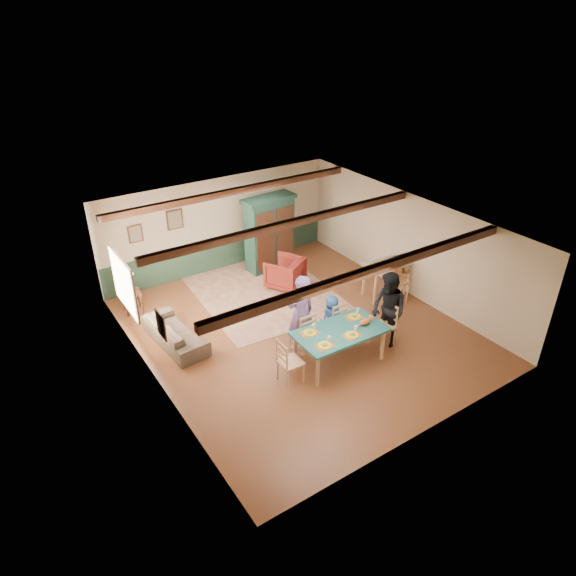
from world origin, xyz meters
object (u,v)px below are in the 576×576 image
person_child (332,317)px  cat (365,321)px  dining_table (339,346)px  person_man (301,313)px  dining_chair_far_right (334,320)px  person_woman (388,310)px  table_lamp (129,283)px  sofa (175,333)px  bar_stool_right (402,276)px  dining_chair_end_left (291,361)px  counter_table (385,279)px  dining_chair_end_right (383,325)px  dining_chair_far_left (303,331)px  armoire (270,233)px  armchair (285,273)px  bar_stool_left (400,286)px  end_table (132,302)px

person_child → cat: size_ratio=2.79×
dining_table → person_man: bearing=115.2°
dining_chair_far_right → cat: 0.98m
person_woman → table_lamp: 6.31m
sofa → bar_stool_right: size_ratio=1.77×
dining_chair_end_left → counter_table: (4.07, 1.60, -0.04)m
dining_table → dining_chair_end_right: dining_chair_end_right is taller
dining_chair_end_right → table_lamp: size_ratio=2.00×
table_lamp → counter_table: size_ratio=0.45×
dining_chair_far_left → armoire: size_ratio=0.47×
dining_table → dining_chair_end_right: (1.24, -0.03, 0.11)m
dining_chair_far_left → dining_chair_end_left: same height
dining_chair_end_left → armchair: 4.06m
person_child → bar_stool_left: size_ratio=1.04×
person_child → armchair: bearing=-98.0°
person_child → counter_table: bearing=-160.4°
counter_table → bar_stool_right: (0.38, -0.22, 0.08)m
dining_table → table_lamp: (-3.05, 4.49, 0.41)m
dining_chair_end_left → bar_stool_right: (4.46, 1.38, 0.04)m
dining_chair_far_left → bar_stool_right: size_ratio=0.93×
armoire → counter_table: armoire is taller
dining_chair_end_left → end_table: bearing=23.5°
dining_chair_end_left → dining_chair_far_right: bearing=-65.1°
cat → table_lamp: table_lamp is taller
dining_table → bar_stool_left: bearing=20.8°
armoire → bar_stool_right: bearing=-62.1°
person_man → bar_stool_right: size_ratio=1.69×
dining_chair_end_left → sofa: (-1.45, 2.58, -0.23)m
dining_chair_far_left → dining_chair_end_right: bearing=155.1°
bar_stool_right → table_lamp: bearing=154.0°
person_man → person_child: (0.86, -0.02, -0.39)m
sofa → counter_table: (5.52, -0.98, 0.19)m
dining_table → person_woman: person_woman is taller
person_man → end_table: bearing=-52.5°
dining_table → dining_chair_end_right: 1.24m
dining_table → person_woman: 1.43m
bar_stool_left → end_table: bearing=146.5°
person_woman → counter_table: person_woman is taller
armchair → counter_table: (1.95, -1.85, 0.05)m
table_lamp → bar_stool_left: size_ratio=0.49×
bar_stool_right → armchair: bearing=138.5°
sofa → bar_stool_left: (5.54, -1.53, 0.24)m
cat → dining_table: bearing=169.7°
dining_chair_end_right → cat: 0.76m
person_woman → dining_table: bearing=-90.0°
dining_chair_far_right → dining_chair_end_right: 1.12m
dining_chair_far_left → dining_chair_end_right: 1.84m
dining_chair_end_right → counter_table: dining_chair_end_right is taller
cat → armchair: bearing=86.7°
end_table → armoire: bearing=2.7°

